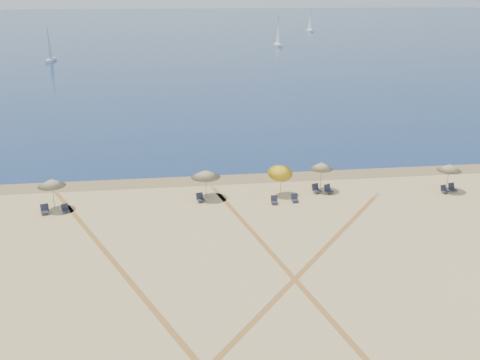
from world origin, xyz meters
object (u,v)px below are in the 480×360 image
object	(u,v)px
chair_4	(200,198)
chair_9	(444,190)
chair_6	(295,198)
umbrella_2	(206,174)
chair_8	(328,189)
chair_3	(65,209)
sailboat_2	(310,25)
umbrella_4	(322,166)
chair_7	(316,189)
umbrella_3	(280,171)
chair_2	(45,210)
umbrella_5	(449,167)
umbrella_1	(51,183)
chair_10	(452,188)
chair_5	(274,200)
sailboat_0	(278,37)
sailboat_1	(50,51)

from	to	relation	value
chair_4	chair_9	xyz separation A→B (m)	(19.86, -0.71, -0.02)
chair_6	chair_4	bearing A→B (deg)	169.20
umbrella_2	chair_8	distance (m)	10.09
chair_3	sailboat_2	xyz separation A→B (m)	(61.48, 165.85, 2.16)
umbrella_4	chair_7	world-z (taller)	umbrella_4
chair_9	sailboat_2	distance (m)	168.77
umbrella_3	umbrella_4	distance (m)	3.59
umbrella_3	chair_2	world-z (taller)	umbrella_3
chair_8	chair_3	bearing A→B (deg)	161.13
umbrella_2	umbrella_5	size ratio (longest dim) A/B	1.00
umbrella_4	sailboat_2	world-z (taller)	sailboat_2
chair_2	chair_7	bearing A→B (deg)	-11.84
chair_4	chair_8	size ratio (longest dim) A/B	0.92
umbrella_1	chair_10	bearing A→B (deg)	-0.61
chair_2	chair_5	world-z (taller)	chair_2
chair_9	chair_4	bearing A→B (deg)	163.71
chair_3	chair_9	distance (m)	29.96
umbrella_4	chair_4	size ratio (longest dim) A/B	3.13
chair_8	chair_9	world-z (taller)	chair_8
umbrella_2	chair_4	world-z (taller)	umbrella_2
sailboat_0	sailboat_1	bearing A→B (deg)	-157.78
umbrella_2	chair_2	distance (m)	12.29
umbrella_4	chair_6	world-z (taller)	umbrella_4
chair_9	umbrella_1	bearing A→B (deg)	164.62
umbrella_4	chair_5	xyz separation A→B (m)	(-4.31, -2.30, -1.88)
chair_6	umbrella_1	bearing A→B (deg)	174.10
umbrella_1	umbrella_2	size ratio (longest dim) A/B	1.05
umbrella_1	umbrella_5	xyz separation A→B (m)	(31.31, -0.16, -0.13)
chair_2	chair_8	size ratio (longest dim) A/B	0.96
chair_6	sailboat_0	size ratio (longest dim) A/B	0.07
chair_2	chair_10	bearing A→B (deg)	-15.35
chair_10	umbrella_1	bearing A→B (deg)	169.71
umbrella_3	sailboat_1	size ratio (longest dim) A/B	0.36
sailboat_1	chair_3	bearing A→B (deg)	-76.71
umbrella_2	chair_6	size ratio (longest dim) A/B	3.70
umbrella_4	chair_2	world-z (taller)	umbrella_4
umbrella_3	chair_5	bearing A→B (deg)	-115.01
umbrella_1	umbrella_5	world-z (taller)	umbrella_1
umbrella_2	chair_5	bearing A→B (deg)	-20.73
chair_9	sailboat_1	size ratio (longest dim) A/B	0.09
chair_8	sailboat_2	world-z (taller)	sailboat_2
sailboat_2	umbrella_3	bearing A→B (deg)	-112.52
umbrella_3	chair_6	world-z (taller)	umbrella_3
umbrella_3	chair_4	size ratio (longest dim) A/B	3.46
umbrella_2	chair_6	distance (m)	7.25
chair_9	chair_10	size ratio (longest dim) A/B	0.99
chair_10	sailboat_2	world-z (taller)	sailboat_2
umbrella_1	umbrella_2	bearing A→B (deg)	4.31
sailboat_1	umbrella_2	bearing A→B (deg)	-70.02
chair_5	chair_6	size ratio (longest dim) A/B	1.01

